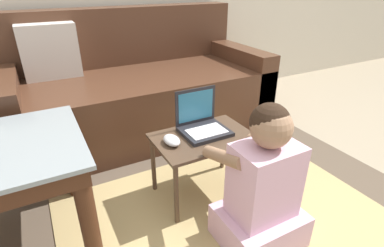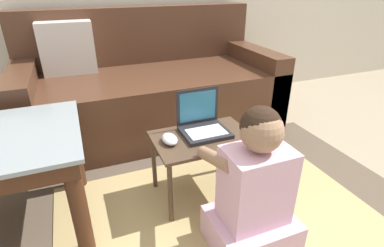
{
  "view_description": "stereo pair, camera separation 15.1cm",
  "coord_description": "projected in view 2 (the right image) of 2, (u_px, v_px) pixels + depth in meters",
  "views": [
    {
      "loc": [
        -0.61,
        -0.95,
        1.08
      ],
      "look_at": [
        0.04,
        0.25,
        0.42
      ],
      "focal_mm": 28.0,
      "sensor_mm": 36.0,
      "label": 1
    },
    {
      "loc": [
        -0.47,
        -1.01,
        1.08
      ],
      "look_at": [
        0.04,
        0.25,
        0.42
      ],
      "focal_mm": 28.0,
      "sensor_mm": 36.0,
      "label": 2
    }
  ],
  "objects": [
    {
      "name": "computer_mouse",
      "position": [
        170.0,
        139.0,
        1.45
      ],
      "size": [
        0.07,
        0.12,
        0.04
      ],
      "color": "silver",
      "rests_on": "laptop_desk"
    },
    {
      "name": "couch",
      "position": [
        150.0,
        89.0,
        2.32
      ],
      "size": [
        1.86,
        0.89,
        0.88
      ],
      "color": "#4C2D1E",
      "rests_on": "ground_plane"
    },
    {
      "name": "laptop_desk",
      "position": [
        203.0,
        145.0,
        1.53
      ],
      "size": [
        0.5,
        0.34,
        0.36
      ],
      "color": "#4C3828",
      "rests_on": "ground_plane"
    },
    {
      "name": "area_rug",
      "position": [
        218.0,
        217.0,
        1.5
      ],
      "size": [
        2.12,
        1.48,
        0.01
      ],
      "color": "brown",
      "rests_on": "ground_plane"
    },
    {
      "name": "laptop",
      "position": [
        203.0,
        126.0,
        1.54
      ],
      "size": [
        0.23,
        0.2,
        0.21
      ],
      "color": "#232328",
      "rests_on": "laptop_desk"
    },
    {
      "name": "ground_plane",
      "position": [
        204.0,
        221.0,
        1.48
      ],
      "size": [
        16.0,
        16.0,
        0.0
      ],
      "primitive_type": "plane",
      "color": "gray"
    },
    {
      "name": "person_seated",
      "position": [
        254.0,
        194.0,
        1.23
      ],
      "size": [
        0.35,
        0.4,
        0.67
      ],
      "color": "#E5B2CC",
      "rests_on": "ground_plane"
    }
  ]
}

